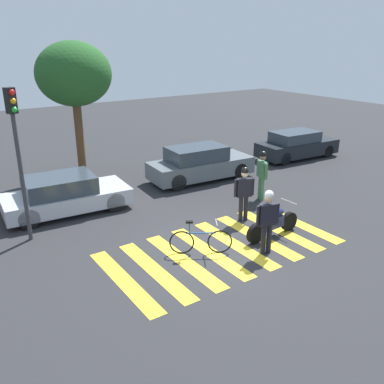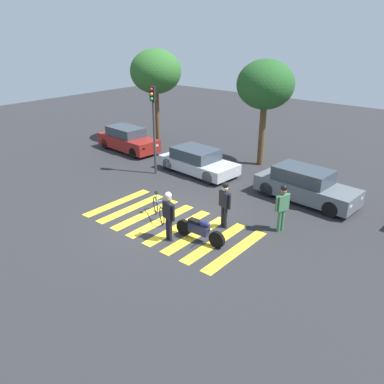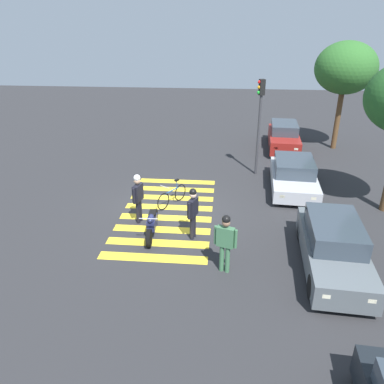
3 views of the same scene
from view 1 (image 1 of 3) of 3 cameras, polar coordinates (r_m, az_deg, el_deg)
name	(u,v)px [view 1 (image 1 of 3)]	position (r m, az deg, el deg)	size (l,w,h in m)	color
ground_plane	(222,248)	(12.35, 4.15, -7.62)	(60.00, 60.00, 0.00)	#2B2B2D
police_motorcycle	(273,223)	(13.03, 10.98, -4.19)	(2.10, 0.62, 1.03)	black
leaning_bicycle	(201,241)	(11.86, 1.17, -6.70)	(1.54, 0.97, 1.01)	black
officer_on_foot	(268,217)	(11.75, 10.29, -3.37)	(0.69, 0.32, 1.90)	black
officer_by_motorcycle	(244,190)	(13.79, 7.13, 0.31)	(0.67, 0.35, 1.87)	black
pedestrian_bystander	(262,171)	(15.74, 9.54, 2.79)	(0.34, 0.68, 1.90)	#3F724C
crosswalk_stripes	(222,248)	(12.35, 4.15, -7.60)	(6.75, 3.52, 0.01)	yellow
car_silver_sedan	(65,195)	(15.23, -16.98, -0.35)	(4.39, 2.19, 1.32)	black
car_grey_coupe	(200,164)	(17.93, 1.07, 3.85)	(4.62, 2.01, 1.49)	black
car_black_suv	(296,145)	(22.02, 14.08, 6.22)	(4.38, 1.97, 1.38)	black
traffic_light_pole	(17,143)	(12.75, -22.78, 6.25)	(0.30, 0.35, 4.53)	#38383D
street_tree_mid	(74,75)	(18.12, -15.83, 15.12)	(3.04, 3.04, 5.71)	brown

